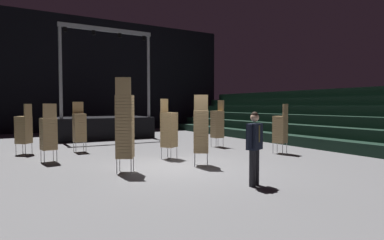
{
  "coord_description": "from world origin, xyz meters",
  "views": [
    {
      "loc": [
        -4.44,
        -8.28,
        1.83
      ],
      "look_at": [
        0.13,
        -0.29,
        1.4
      ],
      "focal_mm": 29.76,
      "sensor_mm": 36.0,
      "label": 1
    }
  ],
  "objects_px": {
    "chair_stack_mid_right": "(217,124)",
    "chair_stack_mid_centre": "(280,129)",
    "chair_stack_front_left": "(24,129)",
    "chair_stack_rear_left": "(48,133)",
    "chair_stack_mid_left": "(201,131)",
    "chair_stack_rear_centre": "(79,127)",
    "stage_riser": "(102,126)",
    "chair_stack_front_right": "(169,129)",
    "chair_stack_rear_right": "(125,126)",
    "man_with_tie": "(255,144)"
  },
  "relations": [
    {
      "from": "chair_stack_mid_right",
      "to": "chair_stack_mid_centre",
      "type": "relative_size",
      "value": 1.09
    },
    {
      "from": "chair_stack_front_left",
      "to": "chair_stack_mid_centre",
      "type": "xyz_separation_m",
      "value": [
        8.43,
        -4.61,
        0.0
      ]
    },
    {
      "from": "chair_stack_rear_left",
      "to": "chair_stack_mid_left",
      "type": "bearing_deg",
      "value": -46.65
    },
    {
      "from": "chair_stack_rear_centre",
      "to": "chair_stack_mid_right",
      "type": "bearing_deg",
      "value": 163.53
    },
    {
      "from": "chair_stack_front_left",
      "to": "chair_stack_rear_left",
      "type": "relative_size",
      "value": 1.0
    },
    {
      "from": "stage_riser",
      "to": "chair_stack_mid_centre",
      "type": "height_order",
      "value": "stage_riser"
    },
    {
      "from": "stage_riser",
      "to": "chair_stack_front_right",
      "type": "xyz_separation_m",
      "value": [
        0.24,
        -8.23,
        0.35
      ]
    },
    {
      "from": "chair_stack_mid_left",
      "to": "chair_stack_rear_centre",
      "type": "distance_m",
      "value": 5.46
    },
    {
      "from": "chair_stack_rear_left",
      "to": "chair_stack_front_right",
      "type": "bearing_deg",
      "value": -29.67
    },
    {
      "from": "chair_stack_front_left",
      "to": "chair_stack_front_right",
      "type": "xyz_separation_m",
      "value": [
        4.26,
        -3.59,
        0.08
      ]
    },
    {
      "from": "chair_stack_front_right",
      "to": "chair_stack_rear_right",
      "type": "height_order",
      "value": "chair_stack_rear_right"
    },
    {
      "from": "stage_riser",
      "to": "chair_stack_rear_centre",
      "type": "bearing_deg",
      "value": -112.61
    },
    {
      "from": "chair_stack_front_left",
      "to": "chair_stack_mid_right",
      "type": "height_order",
      "value": "chair_stack_mid_right"
    },
    {
      "from": "chair_stack_rear_left",
      "to": "chair_stack_rear_right",
      "type": "relative_size",
      "value": 0.73
    },
    {
      "from": "chair_stack_mid_centre",
      "to": "chair_stack_rear_centre",
      "type": "distance_m",
      "value": 7.74
    },
    {
      "from": "stage_riser",
      "to": "chair_stack_front_left",
      "type": "bearing_deg",
      "value": -130.93
    },
    {
      "from": "chair_stack_mid_centre",
      "to": "chair_stack_front_left",
      "type": "bearing_deg",
      "value": 130.06
    },
    {
      "from": "chair_stack_mid_right",
      "to": "chair_stack_rear_centre",
      "type": "bearing_deg",
      "value": 74.79
    },
    {
      "from": "man_with_tie",
      "to": "chair_stack_mid_left",
      "type": "distance_m",
      "value": 2.66
    },
    {
      "from": "chair_stack_mid_right",
      "to": "chair_stack_front_left",
      "type": "bearing_deg",
      "value": 74.95
    },
    {
      "from": "chair_stack_mid_left",
      "to": "chair_stack_front_right",
      "type": "bearing_deg",
      "value": 131.88
    },
    {
      "from": "man_with_tie",
      "to": "chair_stack_mid_left",
      "type": "bearing_deg",
      "value": -118.09
    },
    {
      "from": "stage_riser",
      "to": "chair_stack_mid_right",
      "type": "bearing_deg",
      "value": -61.91
    },
    {
      "from": "chair_stack_mid_left",
      "to": "chair_stack_mid_centre",
      "type": "relative_size",
      "value": 1.14
    },
    {
      "from": "man_with_tie",
      "to": "chair_stack_front_right",
      "type": "bearing_deg",
      "value": -112.57
    },
    {
      "from": "stage_riser",
      "to": "chair_stack_rear_left",
      "type": "distance_m",
      "value": 7.71
    },
    {
      "from": "chair_stack_rear_right",
      "to": "chair_stack_rear_centre",
      "type": "distance_m",
      "value": 4.61
    },
    {
      "from": "chair_stack_front_left",
      "to": "stage_riser",
      "type": "bearing_deg",
      "value": -3.15
    },
    {
      "from": "chair_stack_mid_right",
      "to": "chair_stack_mid_centre",
      "type": "bearing_deg",
      "value": -162.5
    },
    {
      "from": "chair_stack_front_left",
      "to": "chair_stack_mid_centre",
      "type": "bearing_deg",
      "value": -80.9
    },
    {
      "from": "man_with_tie",
      "to": "chair_stack_front_left",
      "type": "relative_size",
      "value": 0.9
    },
    {
      "from": "chair_stack_mid_left",
      "to": "chair_stack_rear_centre",
      "type": "relative_size",
      "value": 1.09
    },
    {
      "from": "chair_stack_rear_centre",
      "to": "chair_stack_rear_right",
      "type": "bearing_deg",
      "value": 91.65
    },
    {
      "from": "chair_stack_front_right",
      "to": "chair_stack_rear_centre",
      "type": "relative_size",
      "value": 1.04
    },
    {
      "from": "chair_stack_front_right",
      "to": "chair_stack_rear_left",
      "type": "xyz_separation_m",
      "value": [
        -3.64,
        1.31,
        -0.08
      ]
    },
    {
      "from": "chair_stack_front_right",
      "to": "chair_stack_mid_left",
      "type": "xyz_separation_m",
      "value": [
        0.29,
        -1.63,
        0.04
      ]
    },
    {
      "from": "man_with_tie",
      "to": "chair_stack_front_left",
      "type": "bearing_deg",
      "value": -84.8
    },
    {
      "from": "chair_stack_mid_right",
      "to": "stage_riser",
      "type": "bearing_deg",
      "value": 26.66
    },
    {
      "from": "chair_stack_front_left",
      "to": "chair_stack_rear_right",
      "type": "xyz_separation_m",
      "value": [
        2.26,
        -5.04,
        0.34
      ]
    },
    {
      "from": "chair_stack_front_left",
      "to": "chair_stack_mid_centre",
      "type": "height_order",
      "value": "same"
    },
    {
      "from": "man_with_tie",
      "to": "chair_stack_mid_centre",
      "type": "relative_size",
      "value": 0.9
    },
    {
      "from": "chair_stack_front_right",
      "to": "chair_stack_mid_left",
      "type": "relative_size",
      "value": 0.96
    },
    {
      "from": "man_with_tie",
      "to": "stage_riser",
      "type": "bearing_deg",
      "value": -112.26
    },
    {
      "from": "chair_stack_front_right",
      "to": "chair_stack_mid_left",
      "type": "distance_m",
      "value": 1.65
    },
    {
      "from": "chair_stack_mid_centre",
      "to": "chair_stack_rear_centre",
      "type": "height_order",
      "value": "chair_stack_rear_centre"
    },
    {
      "from": "chair_stack_mid_right",
      "to": "man_with_tie",
      "type": "bearing_deg",
      "value": 151.34
    },
    {
      "from": "chair_stack_mid_right",
      "to": "chair_stack_rear_centre",
      "type": "xyz_separation_m",
      "value": [
        -5.56,
        1.36,
        -0.04
      ]
    },
    {
      "from": "man_with_tie",
      "to": "chair_stack_rear_left",
      "type": "relative_size",
      "value": 0.9
    },
    {
      "from": "stage_riser",
      "to": "chair_stack_mid_centre",
      "type": "relative_size",
      "value": 3.11
    },
    {
      "from": "man_with_tie",
      "to": "chair_stack_mid_centre",
      "type": "distance_m",
      "value": 5.22
    }
  ]
}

